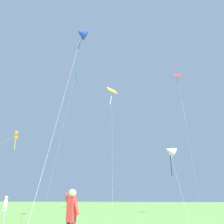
# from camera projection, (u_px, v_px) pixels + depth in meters

# --- Properties ---
(kite_red_high) EXTENTS (2.34, 5.96, 26.85)m
(kite_red_high) POSITION_uv_depth(u_px,v_px,m) (178.00, 81.00, 51.08)
(kite_red_high) COLOR red
(kite_red_high) RESTS_ON ground_plane
(kite_orange_box) EXTENTS (1.83, 11.80, 8.75)m
(kite_orange_box) POSITION_uv_depth(u_px,v_px,m) (14.00, 136.00, 26.92)
(kite_orange_box) COLOR orange
(kite_orange_box) RESTS_ON ground_plane
(kite_white_distant) EXTENTS (2.66, 10.26, 7.97)m
(kite_white_distant) POSITION_uv_depth(u_px,v_px,m) (170.00, 151.00, 29.90)
(kite_white_distant) COLOR white
(kite_white_distant) RESTS_ON ground_plane
(kite_blue_delta) EXTENTS (3.34, 9.97, 16.87)m
(kite_blue_delta) POSITION_uv_depth(u_px,v_px,m) (82.00, 34.00, 23.01)
(kite_blue_delta) COLOR blue
(kite_blue_delta) RESTS_ON ground_plane
(kite_teal_box) EXTENTS (0.59, 8.30, 30.35)m
(kite_teal_box) POSITION_uv_depth(u_px,v_px,m) (75.00, 76.00, 58.20)
(kite_teal_box) COLOR teal
(kite_teal_box) RESTS_ON ground_plane
(kite_yellow_diamond) EXTENTS (4.04, 10.47, 22.16)m
(kite_yellow_diamond) POSITION_uv_depth(u_px,v_px,m) (112.00, 94.00, 46.72)
(kite_yellow_diamond) COLOR yellow
(kite_yellow_diamond) RESTS_ON ground_plane
(person_in_red_shirt) EXTENTS (0.42, 0.50, 1.76)m
(person_in_red_shirt) POSITION_uv_depth(u_px,v_px,m) (5.00, 207.00, 15.76)
(person_in_red_shirt) COLOR gray
(person_in_red_shirt) RESTS_ON ground_plane
(person_in_blue_jacket) EXTENTS (0.59, 0.25, 1.82)m
(person_in_blue_jacket) POSITION_uv_depth(u_px,v_px,m) (71.00, 215.00, 7.23)
(person_in_blue_jacket) COLOR #2D3351
(person_in_blue_jacket) RESTS_ON ground_plane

